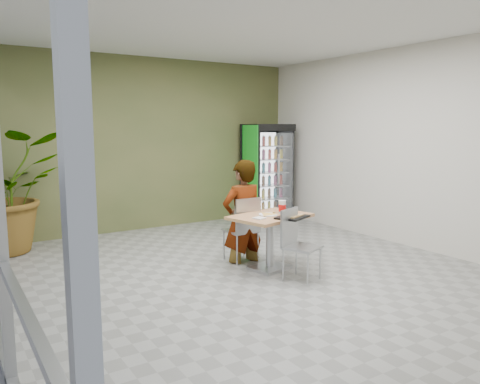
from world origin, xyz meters
The scene contains 12 objects.
ground centered at (0.00, 0.00, 0.00)m, with size 7.00×7.00×0.00m, color gray.
room_envelope centered at (0.00, 0.00, 1.60)m, with size 6.00×7.00×3.20m, color beige, non-canonical shape.
dining_table centered at (0.36, 0.16, 0.54)m, with size 1.17×0.94×0.75m.
chair_far centered at (0.24, 0.63, 0.55)m, with size 0.42×0.43×0.94m.
chair_near centered at (0.38, -0.35, 0.53)m, with size 0.52×0.52×0.90m.
seated_woman centered at (0.24, 0.67, 0.59)m, with size 0.65×0.42×1.77m, color black.
pizza_plate centered at (0.33, 0.18, 0.77)m, with size 0.32×0.26×0.03m.
soda_cup centered at (0.55, 0.15, 0.84)m, with size 0.10×0.10×0.18m.
napkin_stack centered at (0.09, 0.03, 0.76)m, with size 0.13×0.13×0.02m, color silver.
cafeteria_tray centered at (0.48, -0.15, 0.76)m, with size 0.43×0.31×0.02m, color black.
beverage_fridge centered at (2.35, 2.98, 0.99)m, with size 0.98×0.80×1.98m.
potted_plant centered at (-2.56, 3.08, 0.94)m, with size 1.69×1.46×1.88m, color #27632B.
Camera 1 is at (-3.31, -4.83, 1.94)m, focal length 35.00 mm.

